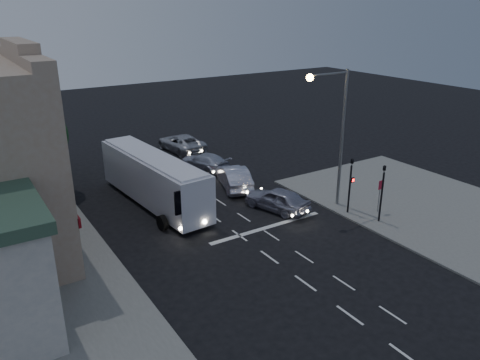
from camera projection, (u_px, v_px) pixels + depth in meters
ground at (259, 250)px, 26.05m from camera, size 120.00×120.00×0.00m
sidewalk_near at (464, 220)px, 29.44m from camera, size 12.00×24.00×0.12m
road_markings at (246, 222)px, 29.30m from camera, size 8.00×30.55×0.01m
tour_bus at (153, 178)px, 31.41m from camera, size 3.30×11.56×3.50m
car_suv at (277, 199)px, 30.84m from camera, size 3.06×4.86×1.54m
car_sedan_a at (234, 177)px, 34.64m from camera, size 3.23×5.32×1.66m
car_sedan_b at (205, 162)px, 38.52m from camera, size 3.08×5.09×1.38m
car_sedan_c at (181, 143)px, 43.43m from camera, size 3.05×5.84×1.57m
traffic_signal_main at (351, 179)px, 29.65m from camera, size 0.25×0.35×4.10m
traffic_signal_side at (383, 187)px, 28.44m from camera, size 0.18×0.15×4.10m
regulatory_sign at (380, 191)px, 30.00m from camera, size 0.45×0.12×2.20m
streetlight at (336, 124)px, 29.48m from camera, size 3.32×0.44×9.00m
street_tree at (37, 133)px, 32.18m from camera, size 4.00×4.00×6.20m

